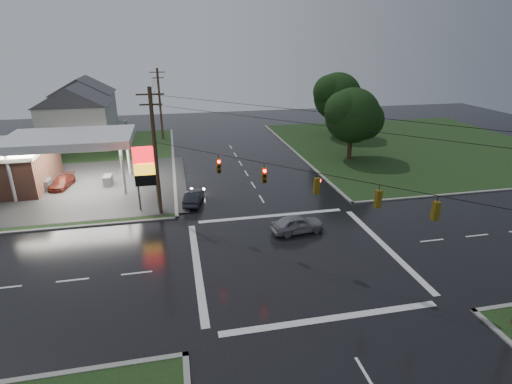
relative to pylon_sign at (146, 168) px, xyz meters
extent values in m
plane|color=black|center=(10.50, -10.50, -4.01)|extent=(120.00, 120.00, 0.00)
cube|color=black|center=(-15.50, 15.50, -3.97)|extent=(36.00, 36.00, 0.08)
cube|color=black|center=(36.50, 15.50, -3.97)|extent=(36.00, 36.00, 0.08)
cube|color=#2D2D2D|center=(-9.50, 7.50, -3.92)|extent=(26.00, 18.00, 0.02)
cylinder|color=silver|center=(-12.50, 4.50, -1.51)|extent=(0.30, 0.30, 5.00)
cylinder|color=silver|center=(-2.50, 4.50, -1.51)|extent=(0.30, 0.30, 5.00)
cylinder|color=silver|center=(-12.50, 10.50, -1.51)|extent=(0.30, 0.30, 5.00)
cylinder|color=silver|center=(-2.50, 10.50, -1.51)|extent=(0.30, 0.30, 5.00)
cube|color=silver|center=(-7.50, 7.50, 1.19)|extent=(12.00, 8.00, 0.80)
cube|color=white|center=(-7.50, 7.50, 0.77)|extent=(11.40, 7.40, 0.04)
cube|color=#59595E|center=(-10.50, 7.50, -3.46)|extent=(0.80, 1.60, 1.10)
cube|color=#59595E|center=(-4.50, 7.50, -3.46)|extent=(0.80, 1.60, 1.10)
cylinder|color=#59595E|center=(-0.80, 0.00, -1.01)|extent=(0.16, 0.16, 6.00)
cylinder|color=#59595E|center=(0.80, 0.00, -1.01)|extent=(0.16, 0.16, 6.00)
cube|color=red|center=(0.00, 0.00, 1.19)|extent=(2.00, 0.35, 1.40)
cube|color=gold|center=(0.00, 0.00, -0.11)|extent=(2.00, 0.35, 1.00)
cube|color=black|center=(0.00, 0.00, -1.11)|extent=(2.00, 0.35, 1.00)
cylinder|color=#382619|center=(1.00, -1.00, 1.49)|extent=(0.32, 0.32, 11.00)
cube|color=#382619|center=(1.00, -1.00, 6.39)|extent=(2.20, 0.12, 0.12)
cube|color=#382619|center=(1.00, -1.00, 5.59)|extent=(1.80, 0.12, 0.12)
cylinder|color=#382619|center=(1.00, 27.50, 1.24)|extent=(0.32, 0.32, 10.50)
cube|color=#382619|center=(1.00, 27.50, 5.89)|extent=(2.20, 0.12, 0.12)
cube|color=#382619|center=(1.00, 27.50, 5.09)|extent=(1.80, 0.12, 0.12)
cube|color=#59470C|center=(5.75, -5.75, 1.59)|extent=(0.34, 0.34, 1.10)
cylinder|color=#FF0C07|center=(5.75, -5.95, 1.97)|extent=(0.22, 0.08, 0.22)
cube|color=#59470C|center=(8.60, -8.60, 1.59)|extent=(0.34, 0.34, 1.10)
cylinder|color=#FF0C07|center=(8.60, -8.80, 1.97)|extent=(0.22, 0.08, 0.22)
cube|color=#59470C|center=(11.45, -11.45, 1.59)|extent=(0.34, 0.34, 1.10)
cylinder|color=#FF0C07|center=(11.65, -11.45, 1.97)|extent=(0.08, 0.22, 0.22)
cube|color=#59470C|center=(14.30, -14.30, 1.59)|extent=(0.34, 0.34, 1.10)
cylinder|color=#FF0C07|center=(14.30, -14.10, 1.97)|extent=(0.22, 0.08, 0.22)
cube|color=#59470C|center=(16.58, -16.58, 1.59)|extent=(0.34, 0.34, 1.10)
cylinder|color=#FF0C07|center=(16.58, -16.38, 1.97)|extent=(0.22, 0.08, 0.22)
cube|color=silver|center=(-10.50, 25.50, -1.01)|extent=(9.00, 8.00, 6.00)
cube|color=gray|center=(-5.20, 25.50, -3.61)|extent=(1.60, 4.80, 0.80)
cube|color=silver|center=(-11.50, 37.50, -1.01)|extent=(9.00, 8.00, 6.00)
cube|color=gray|center=(-6.20, 37.50, -3.61)|extent=(1.60, 4.80, 0.80)
cylinder|color=black|center=(24.50, 11.50, -1.49)|extent=(0.56, 0.56, 5.04)
sphere|color=black|center=(24.50, 11.50, 1.57)|extent=(6.80, 6.80, 6.80)
sphere|color=black|center=(26.20, 11.80, 0.94)|extent=(5.10, 5.10, 5.10)
sphere|color=black|center=(23.14, 11.10, 2.29)|extent=(4.76, 4.76, 4.76)
cylinder|color=black|center=(27.50, 23.50, -1.21)|extent=(0.56, 0.56, 5.60)
sphere|color=black|center=(27.50, 23.50, 2.19)|extent=(7.20, 7.20, 7.20)
sphere|color=black|center=(29.30, 23.80, 1.49)|extent=(5.40, 5.40, 5.40)
sphere|color=black|center=(26.06, 23.10, 2.99)|extent=(5.04, 5.04, 5.04)
imported|color=#212329|center=(4.01, 0.79, -3.36)|extent=(2.28, 4.14, 1.29)
imported|color=gray|center=(11.77, -6.92, -3.29)|extent=(4.38, 2.14, 1.44)
imported|color=#4F1A12|center=(-9.10, 7.84, -3.43)|extent=(2.27, 4.23, 1.17)
camera|label=1|loc=(2.56, -34.41, 10.63)|focal=28.00mm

